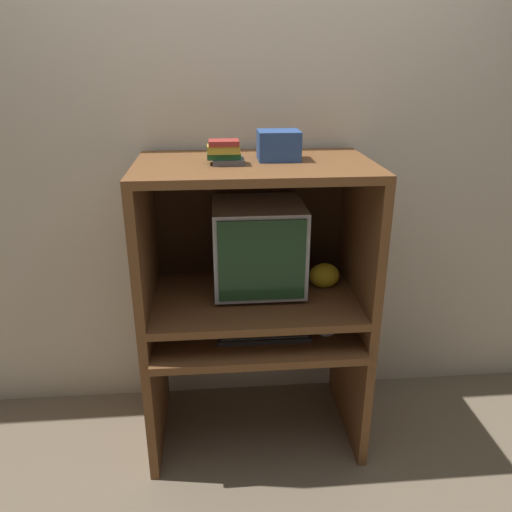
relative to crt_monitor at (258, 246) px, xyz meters
name	(u,v)px	position (x,y,z in m)	size (l,w,h in m)	color
ground_plane	(260,473)	(-0.02, -0.38, -0.98)	(12.00, 12.00, 0.00)	#756651
wall_back	(248,166)	(-0.02, 0.30, 0.32)	(6.00, 0.06, 2.60)	beige
desk_base	(255,365)	(-0.02, -0.11, -0.58)	(1.01, 0.65, 0.62)	brown
desk_monitor_shelf	(255,302)	(-0.02, -0.07, -0.25)	(1.01, 0.62, 0.15)	brown
hutch_upper	(254,207)	(-0.02, -0.04, 0.20)	(1.01, 0.62, 0.63)	brown
crt_monitor	(258,246)	(0.00, 0.00, 0.00)	(0.41, 0.39, 0.42)	#B2B2B7
keyboard	(264,334)	(0.01, -0.20, -0.35)	(0.42, 0.14, 0.03)	#2D2D30
mouse	(326,333)	(0.29, -0.22, -0.35)	(0.07, 0.05, 0.03)	#B7B7B7
snack_bag	(324,275)	(0.32, 0.00, -0.16)	(0.15, 0.11, 0.12)	gold
book_stack	(225,153)	(-0.15, -0.11, 0.45)	(0.15, 0.11, 0.10)	#4C4C51
storage_box	(279,145)	(0.08, -0.03, 0.47)	(0.18, 0.15, 0.12)	navy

